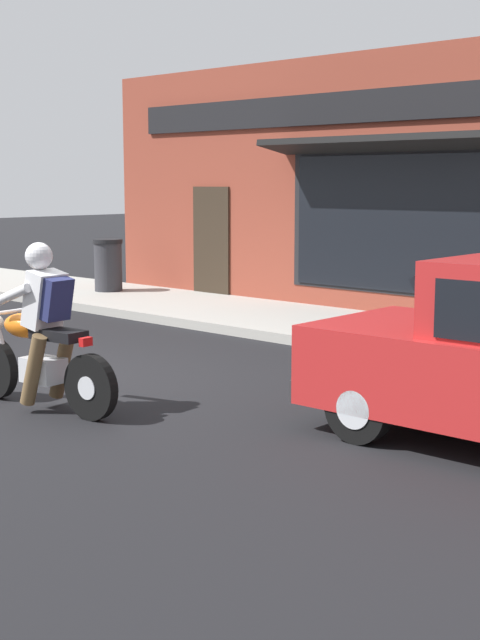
% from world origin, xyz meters
% --- Properties ---
extents(ground_plane, '(80.00, 80.00, 0.00)m').
position_xyz_m(ground_plane, '(0.00, 0.00, 0.00)').
color(ground_plane, black).
extents(sidewalk_curb, '(2.60, 22.00, 0.14)m').
position_xyz_m(sidewalk_curb, '(4.80, 3.00, 0.07)').
color(sidewalk_curb, '#9E9B93').
rests_on(sidewalk_curb, ground).
extents(storefront_building, '(1.25, 11.01, 4.20)m').
position_xyz_m(storefront_building, '(6.33, 0.38, 2.11)').
color(storefront_building, brown).
rests_on(storefront_building, ground).
extents(motorcycle_with_rider, '(0.61, 2.02, 1.62)m').
position_xyz_m(motorcycle_with_rider, '(-0.76, -0.97, 0.68)').
color(motorcycle_with_rider, black).
rests_on(motorcycle_with_rider, ground).
extents(traffic_cone, '(0.36, 0.36, 0.60)m').
position_xyz_m(traffic_cone, '(5.24, -1.57, 0.43)').
color(traffic_cone, black).
rests_on(traffic_cone, sidewalk_curb).
extents(trash_bin, '(0.56, 0.56, 0.98)m').
position_xyz_m(trash_bin, '(4.98, 5.11, 0.64)').
color(trash_bin, '#2D2D33').
rests_on(trash_bin, sidewalk_curb).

